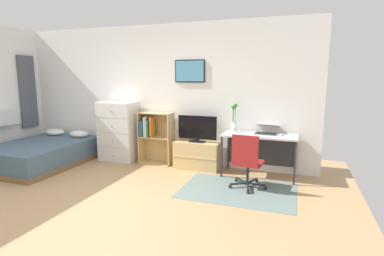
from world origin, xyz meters
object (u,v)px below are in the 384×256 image
at_px(office_chair, 247,160).
at_px(bamboo_vase, 234,118).
at_px(bed, 42,153).
at_px(wine_glass, 235,126).
at_px(desk, 260,142).
at_px(dresser, 118,131).
at_px(television, 197,129).
at_px(laptop, 267,130).
at_px(computer_mouse, 281,135).
at_px(tv_stand, 197,155).
at_px(bookshelf, 153,134).

xyz_separation_m(office_chair, bamboo_vase, (-0.38, 0.82, 0.52)).
bearing_deg(bed, wine_glass, 9.58).
relative_size(bed, office_chair, 2.29).
distance_m(desk, office_chair, 0.77).
bearing_deg(office_chair, bed, -174.08).
relative_size(dresser, television, 1.64).
distance_m(desk, bamboo_vase, 0.61).
xyz_separation_m(desk, laptop, (0.11, 0.04, 0.20)).
bearing_deg(bed, bamboo_vase, 12.87).
bearing_deg(television, bamboo_vase, 7.51).
height_order(computer_mouse, bamboo_vase, bamboo_vase).
distance_m(tv_stand, wine_glass, 0.96).
relative_size(television, bamboo_vase, 1.47).
distance_m(bed, computer_mouse, 4.54).
relative_size(desk, laptop, 2.82).
relative_size(bed, wine_glass, 10.95).
bearing_deg(desk, dresser, -179.74).
bearing_deg(dresser, bookshelf, 5.38).
distance_m(laptop, computer_mouse, 0.28).
height_order(tv_stand, television, television).
xyz_separation_m(bookshelf, tv_stand, (0.95, -0.06, -0.33)).
relative_size(dresser, desk, 0.97).
bearing_deg(wine_glass, desk, 18.49).
distance_m(tv_stand, television, 0.50).
bearing_deg(office_chair, computer_mouse, 61.50).
xyz_separation_m(bed, television, (2.96, 0.76, 0.53)).
bearing_deg(office_chair, tv_stand, 149.56).
distance_m(television, wine_glass, 0.74).
bearing_deg(wine_glass, bookshelf, 173.31).
bearing_deg(laptop, television, -172.11).
height_order(dresser, office_chair, dresser).
xyz_separation_m(bookshelf, office_chair, (1.98, -0.81, -0.13)).
xyz_separation_m(bookshelf, wine_glass, (1.67, -0.20, 0.28)).
bearing_deg(bamboo_vase, laptop, -2.53).
bearing_deg(television, desk, 1.00).
bearing_deg(television, tv_stand, 90.00).
height_order(bed, desk, desk).
bearing_deg(bookshelf, tv_stand, -3.35).
xyz_separation_m(bookshelf, bamboo_vase, (1.61, 0.01, 0.39)).
distance_m(desk, computer_mouse, 0.39).
distance_m(tv_stand, desk, 1.19).
height_order(bed, dresser, dresser).
height_order(bookshelf, desk, bookshelf).
xyz_separation_m(bookshelf, laptop, (2.19, -0.02, 0.22)).
xyz_separation_m(dresser, wine_glass, (2.42, -0.13, 0.27)).
distance_m(dresser, wine_glass, 2.44).
bearing_deg(bamboo_vase, bed, -166.83).
distance_m(office_chair, wine_glass, 0.80).
relative_size(bookshelf, computer_mouse, 9.78).
relative_size(bed, computer_mouse, 18.96).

